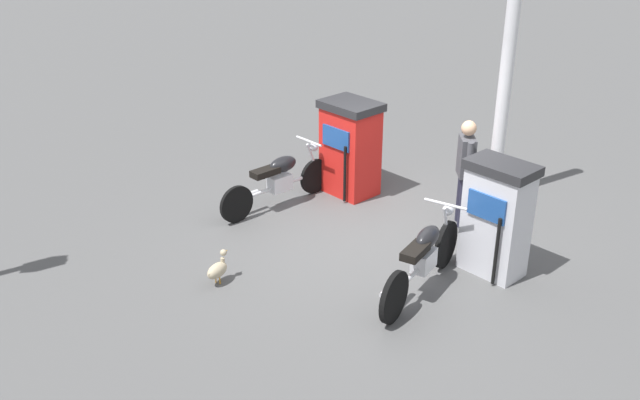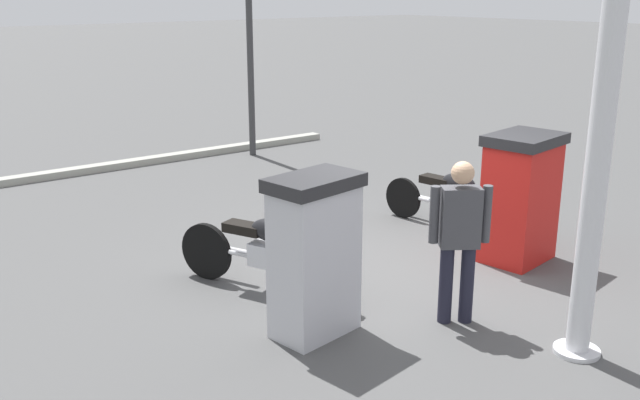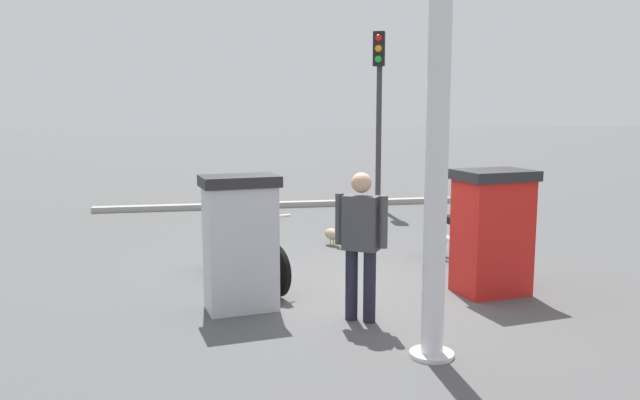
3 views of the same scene
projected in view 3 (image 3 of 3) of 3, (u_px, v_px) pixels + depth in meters
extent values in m
plane|color=#4C4C4C|center=(357.00, 287.00, 7.99)|extent=(120.00, 120.00, 0.00)
cube|color=red|center=(492.00, 237.00, 7.62)|extent=(0.70, 0.87, 1.37)
cube|color=#1E478C|center=(478.00, 208.00, 7.87)|extent=(0.11, 0.56, 0.32)
cube|color=#262628|center=(494.00, 175.00, 7.52)|extent=(0.77, 0.96, 0.12)
cylinder|color=black|center=(458.00, 249.00, 7.90)|extent=(0.05, 0.05, 0.89)
cube|color=silver|center=(241.00, 249.00, 7.00)|extent=(0.57, 0.81, 1.37)
cube|color=#1E478C|center=(235.00, 218.00, 7.19)|extent=(0.10, 0.53, 0.32)
cube|color=#262628|center=(239.00, 181.00, 6.89)|extent=(0.63, 0.90, 0.12)
cylinder|color=black|center=(216.00, 263.00, 7.22)|extent=(0.05, 0.05, 0.89)
cylinder|color=black|center=(495.00, 260.00, 8.20)|extent=(0.56, 0.13, 0.56)
cylinder|color=black|center=(435.00, 237.00, 9.62)|extent=(0.56, 0.13, 0.56)
cube|color=silver|center=(465.00, 241.00, 8.85)|extent=(0.38, 0.24, 0.24)
cylinder|color=silver|center=(463.00, 244.00, 8.90)|extent=(1.14, 0.20, 0.05)
ellipsoid|color=black|center=(468.00, 222.00, 8.74)|extent=(0.50, 0.28, 0.24)
cube|color=black|center=(455.00, 220.00, 9.06)|extent=(0.46, 0.26, 0.10)
cylinder|color=silver|center=(494.00, 236.00, 8.19)|extent=(0.26, 0.07, 0.57)
cylinder|color=silver|center=(491.00, 211.00, 8.22)|extent=(0.11, 0.56, 0.04)
sphere|color=silver|center=(495.00, 221.00, 8.14)|extent=(0.16, 0.16, 0.14)
cylinder|color=silver|center=(449.00, 238.00, 9.47)|extent=(0.55, 0.14, 0.07)
cylinder|color=black|center=(275.00, 271.00, 7.53)|extent=(0.60, 0.30, 0.63)
cylinder|color=black|center=(220.00, 248.00, 8.72)|extent=(0.60, 0.30, 0.63)
cube|color=silver|center=(247.00, 252.00, 8.07)|extent=(0.41, 0.32, 0.24)
cylinder|color=silver|center=(246.00, 255.00, 8.12)|extent=(1.03, 0.47, 0.05)
ellipsoid|color=black|center=(250.00, 231.00, 7.97)|extent=(0.53, 0.39, 0.24)
cube|color=black|center=(237.00, 229.00, 8.25)|extent=(0.48, 0.35, 0.10)
cylinder|color=silver|center=(273.00, 245.00, 7.52)|extent=(0.26, 0.14, 0.57)
cylinder|color=silver|center=(269.00, 217.00, 7.54)|extent=(0.25, 0.53, 0.04)
sphere|color=silver|center=(274.00, 229.00, 7.48)|extent=(0.18, 0.18, 0.14)
cylinder|color=silver|center=(235.00, 248.00, 8.62)|extent=(0.53, 0.28, 0.07)
cylinder|color=#1E1E2D|center=(352.00, 284.00, 6.70)|extent=(0.18, 0.18, 0.76)
cylinder|color=#1E1E2D|center=(370.00, 287.00, 6.62)|extent=(0.18, 0.18, 0.76)
cube|color=#3F3F44|center=(361.00, 223.00, 6.57)|extent=(0.37, 0.41, 0.57)
cylinder|color=#3F3F44|center=(339.00, 219.00, 6.66)|extent=(0.13, 0.13, 0.54)
cylinder|color=#3F3F44|center=(383.00, 222.00, 6.47)|extent=(0.13, 0.13, 0.54)
sphere|color=tan|center=(361.00, 183.00, 6.51)|extent=(0.29, 0.29, 0.21)
ellipsoid|color=tan|center=(332.00, 234.00, 10.35)|extent=(0.37, 0.29, 0.18)
cylinder|color=tan|center=(336.00, 232.00, 10.24)|extent=(0.07, 0.07, 0.13)
sphere|color=tan|center=(337.00, 224.00, 10.21)|extent=(0.11, 0.11, 0.08)
cone|color=orange|center=(339.00, 225.00, 10.16)|extent=(0.07, 0.06, 0.04)
cone|color=tan|center=(326.00, 231.00, 10.46)|extent=(0.09, 0.09, 0.06)
cylinder|color=orange|center=(334.00, 242.00, 10.38)|extent=(0.02, 0.02, 0.09)
cylinder|color=orange|center=(330.00, 243.00, 10.35)|extent=(0.02, 0.02, 0.09)
cylinder|color=#38383A|center=(379.00, 122.00, 13.92)|extent=(0.16, 0.16, 3.81)
cube|color=black|center=(379.00, 49.00, 13.56)|extent=(0.28, 0.30, 0.72)
sphere|color=red|center=(379.00, 38.00, 13.43)|extent=(0.20, 0.20, 0.15)
sphere|color=orange|center=(378.00, 48.00, 13.46)|extent=(0.20, 0.20, 0.15)
sphere|color=green|center=(378.00, 59.00, 13.49)|extent=(0.20, 0.20, 0.15)
cylinder|color=silver|center=(437.00, 141.00, 5.47)|extent=(0.20, 0.20, 3.88)
cylinder|color=silver|center=(432.00, 354.00, 5.75)|extent=(0.40, 0.40, 0.04)
cube|color=#9E9E93|center=(280.00, 205.00, 14.28)|extent=(0.45, 8.05, 0.12)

